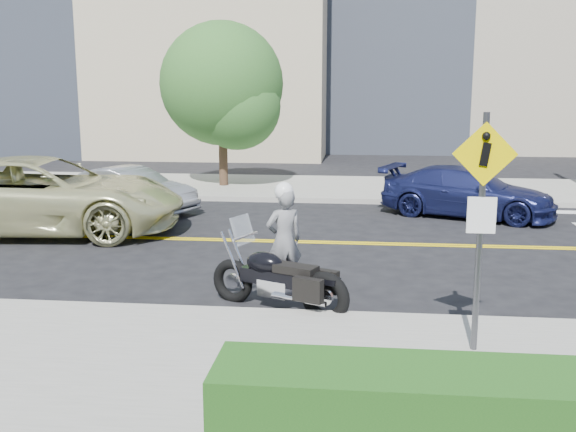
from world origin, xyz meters
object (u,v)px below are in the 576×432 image
Objects in this scene: suv at (44,195)px; parked_car_silver at (131,190)px; motorcyclist at (284,237)px; motorcycle at (279,265)px; pedestrian_sign at (481,210)px; parked_car_blue at (468,192)px.

parked_car_silver is (1.18, 2.66, -0.28)m from suv.
motorcyclist reaches higher than suv.
suv reaches higher than motorcycle.
parked_car_silver is at bearing -29.24° from suv.
suv is at bearing 178.47° from parked_car_silver.
motorcycle is 7.87m from suv.
motorcyclist is at bearing -127.82° from suv.
motorcycle is at bearing 62.88° from motorcyclist.
pedestrian_sign is 1.27× the size of motorcycle.
parked_car_blue is (4.08, 8.01, -0.06)m from motorcycle.
parked_car_blue is at bearing -64.82° from parked_car_silver.
parked_car_blue is at bearing -78.48° from suv.
parked_car_silver is at bearing 129.74° from pedestrian_sign.
motorcycle is 9.05m from parked_car_silver.
motorcycle is at bearing -133.87° from suv.
suv is 1.43× the size of parked_car_blue.
motorcyclist is 1.02m from motorcycle.
pedestrian_sign is at bearing -8.26° from motorcycle.
parked_car_blue is at bearing 86.95° from motorcycle.
pedestrian_sign is 9.91m from parked_car_blue.
suv is 1.72× the size of parked_car_silver.
pedestrian_sign is at bearing -132.07° from suv.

